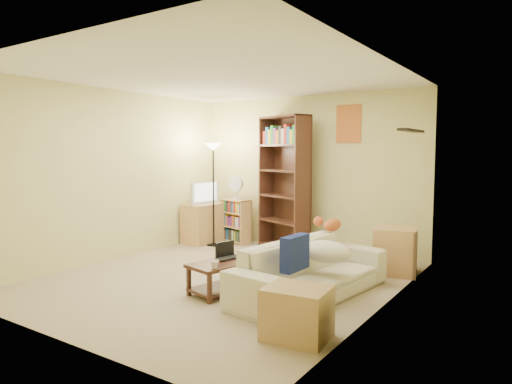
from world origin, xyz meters
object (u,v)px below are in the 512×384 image
laptop (231,259)px  end_cabinet (297,313)px  tv_stand (202,223)px  short_bookshelf (236,221)px  mug (215,265)px  side_table (396,251)px  sofa (312,269)px  tabby_cat (330,224)px  television (202,193)px  coffee_table (224,274)px  floor_lamp (213,164)px  tall_bookshelf (284,180)px  desk_fan (236,186)px

laptop → end_cabinet: end_cabinet is taller
tv_stand → short_bookshelf: short_bookshelf is taller
mug → end_cabinet: bearing=-17.6°
side_table → sofa: bearing=-108.5°
tabby_cat → tv_stand: tabby_cat is taller
end_cabinet → short_bookshelf: bearing=133.3°
tabby_cat → side_table: 0.98m
sofa → mug: bearing=140.7°
short_bookshelf → side_table: short_bookshelf is taller
television → side_table: bearing=-88.9°
short_bookshelf → laptop: bearing=-38.3°
tv_stand → end_cabinet: 4.31m
coffee_table → floor_lamp: 2.92m
tall_bookshelf → side_table: tall_bookshelf is taller
tabby_cat → floor_lamp: floor_lamp is taller
short_bookshelf → floor_lamp: 1.09m
end_cabinet → desk_fan: bearing=133.2°
laptop → desk_fan: 2.79m
sofa → coffee_table: size_ratio=2.43×
coffee_table → end_cabinet: 1.45m
laptop → side_table: side_table is taller
coffee_table → television: bearing=148.6°
short_bookshelf → end_cabinet: (2.88, -3.06, -0.16)m
sofa → tabby_cat: 0.91m
tabby_cat → tall_bookshelf: 1.78m
tabby_cat → television: bearing=164.0°
desk_fan → laptop: bearing=-55.2°
coffee_table → floor_lamp: floor_lamp is taller
laptop → side_table: bearing=-30.3°
coffee_table → short_bookshelf: (-1.59, 2.40, 0.17)m
coffee_table → laptop: size_ratio=2.55×
tv_stand → tall_bookshelf: size_ratio=0.32×
mug → television: television is taller
television → floor_lamp: (0.29, -0.04, 0.51)m
short_bookshelf → tabby_cat: bearing=-9.7°
tall_bookshelf → desk_fan: bearing=-157.4°
laptop → end_cabinet: bearing=-114.5°
end_cabinet → tabby_cat: bearing=106.6°
sofa → television: size_ratio=3.19×
television → tall_bookshelf: (1.46, 0.31, 0.26)m
television → short_bookshelf: size_ratio=0.88×
mug → tall_bookshelf: tall_bookshelf is taller
coffee_table → tabby_cat: bearing=74.0°
television → side_table: television is taller
coffee_table → short_bookshelf: size_ratio=1.15×
short_bookshelf → floor_lamp: (-0.18, -0.39, 1.00)m
laptop → mug: 0.42m
floor_lamp → tabby_cat: bearing=-16.8°
sofa → floor_lamp: floor_lamp is taller
tall_bookshelf → end_cabinet: (1.89, -3.03, -0.92)m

